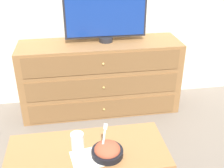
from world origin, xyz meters
name	(u,v)px	position (x,y,z in m)	size (l,w,h in m)	color
ground_plane	(100,96)	(0.00, 0.00, 0.00)	(12.00, 12.00, 0.00)	#70665B
dresser	(101,77)	(-0.02, -0.26, 0.37)	(1.58, 0.47, 0.74)	olive
tv	(106,13)	(0.04, -0.23, 1.01)	(0.78, 0.13, 0.53)	#232328
coffee_table	(88,158)	(-0.25, -1.45, 0.38)	(1.01, 0.45, 0.45)	#9E6B3D
takeout_bowl	(107,151)	(-0.13, -1.52, 0.48)	(0.20, 0.20, 0.20)	black
drink_cup	(77,142)	(-0.31, -1.42, 0.50)	(0.08, 0.08, 0.11)	white
napkin	(87,159)	(-0.26, -1.53, 0.45)	(0.21, 0.21, 0.00)	silver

